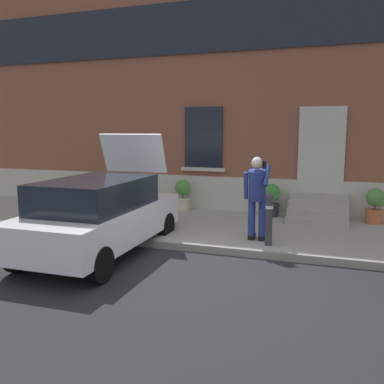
{
  "coord_description": "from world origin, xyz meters",
  "views": [
    {
      "loc": [
        2.47,
        -6.72,
        2.44
      ],
      "look_at": [
        -0.42,
        1.6,
        1.1
      ],
      "focal_mm": 38.91,
      "sensor_mm": 36.0,
      "label": 1
    }
  ],
  "objects_px": {
    "planter_olive": "(101,191)",
    "planter_cream": "(183,194)",
    "person_on_phone": "(257,193)",
    "planter_charcoal": "(271,199)",
    "planter_terracotta": "(375,205)",
    "bollard_near_person": "(269,217)",
    "hatchback_car_white": "(100,214)",
    "bollard_far_left": "(96,206)"
  },
  "relations": [
    {
      "from": "planter_charcoal",
      "to": "planter_olive",
      "type": "bearing_deg",
      "value": -177.94
    },
    {
      "from": "planter_olive",
      "to": "planter_cream",
      "type": "distance_m",
      "value": 2.53
    },
    {
      "from": "bollard_far_left",
      "to": "planter_olive",
      "type": "distance_m",
      "value": 3.05
    },
    {
      "from": "hatchback_car_white",
      "to": "bollard_far_left",
      "type": "bearing_deg",
      "value": 124.91
    },
    {
      "from": "planter_olive",
      "to": "bollard_far_left",
      "type": "bearing_deg",
      "value": -60.54
    },
    {
      "from": "planter_terracotta",
      "to": "planter_cream",
      "type": "bearing_deg",
      "value": 179.16
    },
    {
      "from": "planter_charcoal",
      "to": "planter_terracotta",
      "type": "relative_size",
      "value": 1.0
    },
    {
      "from": "bollard_near_person",
      "to": "bollard_far_left",
      "type": "height_order",
      "value": "same"
    },
    {
      "from": "bollard_far_left",
      "to": "planter_cream",
      "type": "bearing_deg",
      "value": 70.57
    },
    {
      "from": "person_on_phone",
      "to": "planter_terracotta",
      "type": "relative_size",
      "value": 2.02
    },
    {
      "from": "bollard_far_left",
      "to": "person_on_phone",
      "type": "height_order",
      "value": "person_on_phone"
    },
    {
      "from": "planter_terracotta",
      "to": "planter_charcoal",
      "type": "bearing_deg",
      "value": 179.54
    },
    {
      "from": "hatchback_car_white",
      "to": "planter_olive",
      "type": "bearing_deg",
      "value": 121.2
    },
    {
      "from": "bollard_far_left",
      "to": "planter_olive",
      "type": "bearing_deg",
      "value": 119.46
    },
    {
      "from": "person_on_phone",
      "to": "planter_cream",
      "type": "relative_size",
      "value": 2.02
    },
    {
      "from": "bollard_far_left",
      "to": "planter_charcoal",
      "type": "bearing_deg",
      "value": 38.72
    },
    {
      "from": "bollard_near_person",
      "to": "planter_olive",
      "type": "bearing_deg",
      "value": 153.85
    },
    {
      "from": "planter_olive",
      "to": "planter_charcoal",
      "type": "height_order",
      "value": "same"
    },
    {
      "from": "planter_olive",
      "to": "planter_charcoal",
      "type": "xyz_separation_m",
      "value": [
        5.04,
        0.18,
        0.0
      ]
    },
    {
      "from": "person_on_phone",
      "to": "planter_cream",
      "type": "bearing_deg",
      "value": 131.56
    },
    {
      "from": "bollard_far_left",
      "to": "person_on_phone",
      "type": "xyz_separation_m",
      "value": [
        3.61,
        0.26,
        0.43
      ]
    },
    {
      "from": "planter_olive",
      "to": "planter_cream",
      "type": "relative_size",
      "value": 1.0
    },
    {
      "from": "bollard_near_person",
      "to": "planter_cream",
      "type": "xyz_separation_m",
      "value": [
        -2.89,
        2.89,
        -0.11
      ]
    },
    {
      "from": "person_on_phone",
      "to": "bollard_far_left",
      "type": "bearing_deg",
      "value": -178.91
    },
    {
      "from": "bollard_far_left",
      "to": "bollard_near_person",
      "type": "bearing_deg",
      "value": 0.0
    },
    {
      "from": "hatchback_car_white",
      "to": "person_on_phone",
      "type": "height_order",
      "value": "hatchback_car_white"
    },
    {
      "from": "planter_terracotta",
      "to": "hatchback_car_white",
      "type": "bearing_deg",
      "value": -142.76
    },
    {
      "from": "hatchback_car_white",
      "to": "bollard_near_person",
      "type": "relative_size",
      "value": 3.91
    },
    {
      "from": "person_on_phone",
      "to": "planter_terracotta",
      "type": "bearing_deg",
      "value": 43.24
    },
    {
      "from": "planter_olive",
      "to": "hatchback_car_white",
      "type": "bearing_deg",
      "value": -58.8
    },
    {
      "from": "bollard_far_left",
      "to": "planter_olive",
      "type": "relative_size",
      "value": 1.22
    },
    {
      "from": "hatchback_car_white",
      "to": "planter_charcoal",
      "type": "distance_m",
      "value": 4.85
    },
    {
      "from": "bollard_near_person",
      "to": "planter_charcoal",
      "type": "bearing_deg",
      "value": 97.41
    },
    {
      "from": "hatchback_car_white",
      "to": "planter_cream",
      "type": "xyz_separation_m",
      "value": [
        0.2,
        4.06,
        -0.19
      ]
    },
    {
      "from": "planter_olive",
      "to": "planter_charcoal",
      "type": "relative_size",
      "value": 1.0
    },
    {
      "from": "bollard_near_person",
      "to": "person_on_phone",
      "type": "distance_m",
      "value": 0.59
    },
    {
      "from": "person_on_phone",
      "to": "planter_charcoal",
      "type": "height_order",
      "value": "person_on_phone"
    },
    {
      "from": "bollard_near_person",
      "to": "planter_terracotta",
      "type": "bearing_deg",
      "value": 52.64
    },
    {
      "from": "hatchback_car_white",
      "to": "planter_olive",
      "type": "relative_size",
      "value": 4.75
    },
    {
      "from": "hatchback_car_white",
      "to": "planter_charcoal",
      "type": "xyz_separation_m",
      "value": [
        2.72,
        4.01,
        -0.19
      ]
    },
    {
      "from": "person_on_phone",
      "to": "planter_charcoal",
      "type": "distance_m",
      "value": 2.64
    },
    {
      "from": "planter_charcoal",
      "to": "planter_terracotta",
      "type": "bearing_deg",
      "value": -0.46
    }
  ]
}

